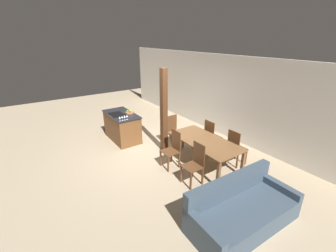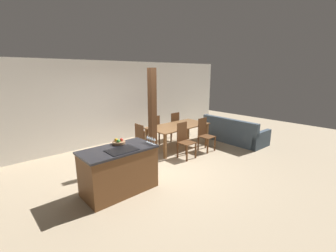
{
  "view_description": "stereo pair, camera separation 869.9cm",
  "coord_description": "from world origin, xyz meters",
  "px_view_note": "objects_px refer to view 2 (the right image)",
  "views": [
    {
      "loc": [
        5.29,
        -3.03,
        3.23
      ],
      "look_at": [
        0.6,
        0.2,
        0.95
      ],
      "focal_mm": 24.0,
      "sensor_mm": 36.0,
      "label": 1
    },
    {
      "loc": [
        -3.3,
        -4.08,
        2.36
      ],
      "look_at": [
        0.6,
        0.2,
        0.95
      ],
      "focal_mm": 24.0,
      "sensor_mm": 36.0,
      "label": 2
    }
  ],
  "objects_px": {
    "dining_chair_far_right": "(173,126)",
    "timber_post": "(152,117)",
    "dining_chair_head_end": "(143,141)",
    "dining_chair_near_right": "(205,134)",
    "fruit_bowl": "(119,142)",
    "wine_glass_end": "(147,137)",
    "wine_glass_far": "(150,138)",
    "dining_chair_far_left": "(153,130)",
    "kitchen_island": "(119,170)",
    "dining_chair_near_left": "(185,140)",
    "wine_glass_near": "(154,139)",
    "wine_glass_middle": "(152,139)",
    "couch": "(234,134)",
    "dining_table": "(178,128)"
  },
  "relations": [
    {
      "from": "wine_glass_near",
      "to": "wine_glass_far",
      "type": "relative_size",
      "value": 1.0
    },
    {
      "from": "dining_chair_near_right",
      "to": "couch",
      "type": "height_order",
      "value": "dining_chair_near_right"
    },
    {
      "from": "wine_glass_middle",
      "to": "timber_post",
      "type": "bearing_deg",
      "value": 50.81
    },
    {
      "from": "fruit_bowl",
      "to": "dining_chair_far_right",
      "type": "bearing_deg",
      "value": 27.49
    },
    {
      "from": "dining_table",
      "to": "wine_glass_near",
      "type": "bearing_deg",
      "value": -145.95
    },
    {
      "from": "kitchen_island",
      "to": "dining_chair_near_right",
      "type": "bearing_deg",
      "value": 7.12
    },
    {
      "from": "dining_table",
      "to": "dining_chair_head_end",
      "type": "xyz_separation_m",
      "value": [
        -1.37,
        -0.0,
        -0.14
      ]
    },
    {
      "from": "couch",
      "to": "timber_post",
      "type": "bearing_deg",
      "value": 84.44
    },
    {
      "from": "fruit_bowl",
      "to": "wine_glass_far",
      "type": "xyz_separation_m",
      "value": [
        0.5,
        -0.39,
        0.07
      ]
    },
    {
      "from": "dining_chair_near_right",
      "to": "dining_chair_far_right",
      "type": "bearing_deg",
      "value": 90.0
    },
    {
      "from": "fruit_bowl",
      "to": "dining_chair_far_left",
      "type": "bearing_deg",
      "value": 36.3
    },
    {
      "from": "wine_glass_middle",
      "to": "timber_post",
      "type": "height_order",
      "value": "timber_post"
    },
    {
      "from": "wine_glass_end",
      "to": "wine_glass_near",
      "type": "bearing_deg",
      "value": -90.0
    },
    {
      "from": "dining_chair_near_left",
      "to": "dining_table",
      "type": "bearing_deg",
      "value": 57.78
    },
    {
      "from": "dining_chair_head_end",
      "to": "dining_chair_far_left",
      "type": "bearing_deg",
      "value": -52.66
    },
    {
      "from": "dining_chair_head_end",
      "to": "couch",
      "type": "height_order",
      "value": "dining_chair_head_end"
    },
    {
      "from": "couch",
      "to": "kitchen_island",
      "type": "bearing_deg",
      "value": 95.62
    },
    {
      "from": "fruit_bowl",
      "to": "wine_glass_end",
      "type": "height_order",
      "value": "wine_glass_end"
    },
    {
      "from": "dining_chair_far_right",
      "to": "timber_post",
      "type": "relative_size",
      "value": 0.4
    },
    {
      "from": "dining_chair_far_right",
      "to": "fruit_bowl",
      "type": "bearing_deg",
      "value": 27.49
    },
    {
      "from": "wine_glass_end",
      "to": "dining_chair_near_left",
      "type": "relative_size",
      "value": 0.15
    },
    {
      "from": "dining_chair_near_left",
      "to": "timber_post",
      "type": "distance_m",
      "value": 1.17
    },
    {
      "from": "wine_glass_middle",
      "to": "dining_chair_head_end",
      "type": "bearing_deg",
      "value": 61.38
    },
    {
      "from": "dining_chair_far_left",
      "to": "timber_post",
      "type": "relative_size",
      "value": 0.4
    },
    {
      "from": "wine_glass_middle",
      "to": "couch",
      "type": "distance_m",
      "value": 4.1
    },
    {
      "from": "kitchen_island",
      "to": "dining_chair_far_left",
      "type": "relative_size",
      "value": 1.46
    },
    {
      "from": "fruit_bowl",
      "to": "wine_glass_middle",
      "type": "relative_size",
      "value": 1.79
    },
    {
      "from": "dining_table",
      "to": "dining_chair_far_right",
      "type": "relative_size",
      "value": 1.99
    },
    {
      "from": "wine_glass_near",
      "to": "couch",
      "type": "distance_m",
      "value": 4.11
    },
    {
      "from": "dining_chair_far_left",
      "to": "dining_chair_far_right",
      "type": "bearing_deg",
      "value": -180.0
    },
    {
      "from": "dining_chair_near_right",
      "to": "fruit_bowl",
      "type": "bearing_deg",
      "value": -176.71
    },
    {
      "from": "wine_glass_far",
      "to": "dining_chair_far_left",
      "type": "bearing_deg",
      "value": 49.97
    },
    {
      "from": "kitchen_island",
      "to": "wine_glass_end",
      "type": "relative_size",
      "value": 9.77
    },
    {
      "from": "kitchen_island",
      "to": "wine_glass_near",
      "type": "relative_size",
      "value": 9.77
    },
    {
      "from": "kitchen_island",
      "to": "dining_table",
      "type": "bearing_deg",
      "value": 21.85
    },
    {
      "from": "wine_glass_end",
      "to": "timber_post",
      "type": "bearing_deg",
      "value": 45.88
    },
    {
      "from": "kitchen_island",
      "to": "timber_post",
      "type": "bearing_deg",
      "value": 26.58
    },
    {
      "from": "dining_chair_near_left",
      "to": "dining_chair_head_end",
      "type": "distance_m",
      "value": 1.16
    },
    {
      "from": "dining_chair_far_right",
      "to": "wine_glass_far",
      "type": "bearing_deg",
      "value": 37.77
    },
    {
      "from": "dining_chair_head_end",
      "to": "wine_glass_near",
      "type": "bearing_deg",
      "value": 152.69
    },
    {
      "from": "wine_glass_middle",
      "to": "couch",
      "type": "xyz_separation_m",
      "value": [
        4.0,
        0.52,
        -0.75
      ]
    },
    {
      "from": "kitchen_island",
      "to": "dining_chair_head_end",
      "type": "height_order",
      "value": "dining_chair_head_end"
    },
    {
      "from": "fruit_bowl",
      "to": "dining_chair_far_right",
      "type": "height_order",
      "value": "fruit_bowl"
    },
    {
      "from": "wine_glass_near",
      "to": "dining_table",
      "type": "xyz_separation_m",
      "value": [
        2.1,
        1.42,
        -0.38
      ]
    },
    {
      "from": "wine_glass_end",
      "to": "dining_chair_head_end",
      "type": "bearing_deg",
      "value": 58.4
    },
    {
      "from": "dining_chair_far_right",
      "to": "dining_chair_head_end",
      "type": "relative_size",
      "value": 1.0
    },
    {
      "from": "dining_chair_near_left",
      "to": "dining_chair_far_right",
      "type": "bearing_deg",
      "value": 57.78
    },
    {
      "from": "kitchen_island",
      "to": "couch",
      "type": "relative_size",
      "value": 0.68
    },
    {
      "from": "wine_glass_end",
      "to": "fruit_bowl",
      "type": "bearing_deg",
      "value": 148.15
    },
    {
      "from": "wine_glass_middle",
      "to": "dining_table",
      "type": "distance_m",
      "value": 2.52
    }
  ]
}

